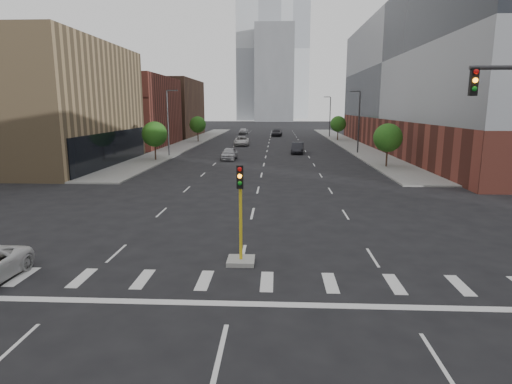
# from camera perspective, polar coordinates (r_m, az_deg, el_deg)

# --- Properties ---
(sidewalk_left_far) EXTENTS (5.00, 92.00, 0.15)m
(sidewalk_left_far) POSITION_cam_1_polar(r_m,az_deg,el_deg) (84.83, -8.51, 6.61)
(sidewalk_left_far) COLOR gray
(sidewalk_left_far) RESTS_ON ground
(sidewalk_right_far) EXTENTS (5.00, 92.00, 0.15)m
(sidewalk_right_far) POSITION_cam_1_polar(r_m,az_deg,el_deg) (84.28, 12.06, 6.46)
(sidewalk_right_far) COLOR gray
(sidewalk_right_far) RESTS_ON ground
(building_left_mid) EXTENTS (20.00, 24.00, 14.00)m
(building_left_mid) POSITION_cam_1_polar(r_m,az_deg,el_deg) (56.90, -28.38, 10.16)
(building_left_mid) COLOR #8F7551
(building_left_mid) RESTS_ON ground
(building_left_far_a) EXTENTS (20.00, 22.00, 12.00)m
(building_left_far_a) POSITION_cam_1_polar(r_m,az_deg,el_deg) (80.36, -18.69, 10.13)
(building_left_far_a) COLOR brown
(building_left_far_a) RESTS_ON ground
(building_left_far_b) EXTENTS (20.00, 24.00, 13.00)m
(building_left_far_b) POSITION_cam_1_polar(r_m,az_deg,el_deg) (105.02, -13.50, 10.82)
(building_left_far_b) COLOR brown
(building_left_far_b) RESTS_ON ground
(building_right_main) EXTENTS (24.00, 70.00, 22.00)m
(building_right_main) POSITION_cam_1_polar(r_m,az_deg,el_deg) (74.50, 25.58, 13.44)
(building_right_main) COLOR brown
(building_right_main) RESTS_ON ground
(tower_left) EXTENTS (22.00, 22.00, 70.00)m
(tower_left) POSITION_cam_1_polar(r_m,az_deg,el_deg) (230.85, 0.43, 18.30)
(tower_left) COLOR #B2B7BC
(tower_left) RESTS_ON ground
(tower_right) EXTENTS (20.00, 20.00, 80.00)m
(tower_right) POSITION_cam_1_polar(r_m,az_deg,el_deg) (271.10, 4.81, 18.28)
(tower_right) COLOR #B2B7BC
(tower_right) RESTS_ON ground
(tower_mid) EXTENTS (18.00, 18.00, 44.00)m
(tower_mid) POSITION_cam_1_polar(r_m,az_deg,el_deg) (209.48, 2.46, 15.44)
(tower_mid) COLOR slate
(tower_mid) RESTS_ON ground
(median_traffic_signal) EXTENTS (1.20, 1.20, 4.40)m
(median_traffic_signal) POSITION_cam_1_polar(r_m,az_deg,el_deg) (18.88, -2.05, -6.71)
(median_traffic_signal) COLOR #999993
(median_traffic_signal) RESTS_ON ground
(streetlight_right_a) EXTENTS (1.60, 0.22, 9.07)m
(streetlight_right_a) POSITION_cam_1_polar(r_m,az_deg,el_deg) (65.04, 13.49, 9.40)
(streetlight_right_a) COLOR #2D2D30
(streetlight_right_a) RESTS_ON ground
(streetlight_right_b) EXTENTS (1.60, 0.22, 9.07)m
(streetlight_right_b) POSITION_cam_1_polar(r_m,az_deg,el_deg) (99.65, 9.79, 10.10)
(streetlight_right_b) COLOR #2D2D30
(streetlight_right_b) RESTS_ON ground
(streetlight_left) EXTENTS (1.60, 0.22, 9.07)m
(streetlight_left) POSITION_cam_1_polar(r_m,az_deg,el_deg) (60.82, -11.59, 9.37)
(streetlight_left) COLOR #2D2D30
(streetlight_left) RESTS_ON ground
(tree_left_near) EXTENTS (3.20, 3.20, 4.85)m
(tree_left_near) POSITION_cam_1_polar(r_m,az_deg,el_deg) (56.23, -13.37, 7.51)
(tree_left_near) COLOR #382619
(tree_left_near) RESTS_ON ground
(tree_left_far) EXTENTS (3.20, 3.20, 4.85)m
(tree_left_far) POSITION_cam_1_polar(r_m,az_deg,el_deg) (85.42, -7.78, 8.90)
(tree_left_far) COLOR #382619
(tree_left_far) RESTS_ON ground
(tree_right_near) EXTENTS (3.20, 3.20, 4.85)m
(tree_right_near) POSITION_cam_1_polar(r_m,az_deg,el_deg) (50.60, 17.17, 6.92)
(tree_right_near) COLOR #382619
(tree_right_near) RESTS_ON ground
(tree_right_far) EXTENTS (3.20, 3.20, 4.85)m
(tree_right_far) POSITION_cam_1_polar(r_m,az_deg,el_deg) (89.86, 10.90, 8.91)
(tree_right_far) COLOR #382619
(tree_right_far) RESTS_ON ground
(car_near_left) EXTENTS (1.98, 4.72, 1.59)m
(car_near_left) POSITION_cam_1_polar(r_m,az_deg,el_deg) (56.26, -3.60, 5.13)
(car_near_left) COLOR #9E9EA2
(car_near_left) RESTS_ON ground
(car_mid_right) EXTENTS (2.12, 5.04, 1.62)m
(car_mid_right) POSITION_cam_1_polar(r_m,az_deg,el_deg) (64.09, 5.57, 5.87)
(car_mid_right) COLOR #222227
(car_mid_right) RESTS_ON ground
(car_far_left) EXTENTS (2.81, 5.72, 1.56)m
(car_far_left) POSITION_cam_1_polar(r_m,az_deg,el_deg) (77.08, -1.95, 6.80)
(car_far_left) COLOR silver
(car_far_left) RESTS_ON ground
(car_deep_right) EXTENTS (2.72, 5.68, 1.60)m
(car_deep_right) POSITION_cam_1_polar(r_m,az_deg,el_deg) (101.20, 2.80, 7.87)
(car_deep_right) COLOR black
(car_deep_right) RESTS_ON ground
(car_distant) EXTENTS (2.23, 4.86, 1.62)m
(car_distant) POSITION_cam_1_polar(r_m,az_deg,el_deg) (109.56, -1.68, 8.14)
(car_distant) COLOR #ADADB1
(car_distant) RESTS_ON ground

